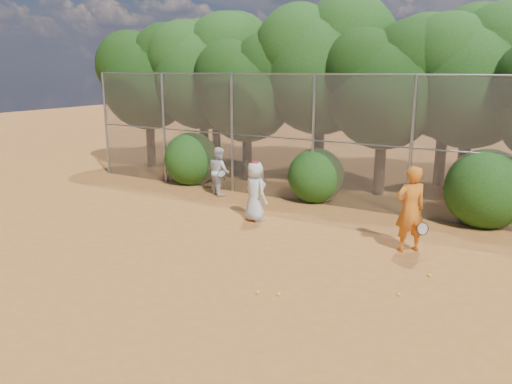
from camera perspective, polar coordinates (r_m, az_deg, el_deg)
The scene contains 23 objects.
ground at distance 10.57m, azimuth -2.21°, elevation -9.32°, with size 80.00×80.00×0.00m, color #A75F25.
fence_back at distance 15.30m, azimuth 9.57°, elevation 5.81°, with size 20.05×0.09×4.03m.
tree_0 at distance 21.88m, azimuth -12.14°, elevation 13.05°, with size 4.38×3.81×6.00m.
tree_1 at distance 20.68m, azimuth -5.91°, elevation 13.89°, with size 4.64×4.03×6.35m.
tree_2 at distance 18.72m, azimuth -0.86°, elevation 12.17°, with size 3.99×3.47×5.47m.
tree_3 at distance 18.46m, azimuth 7.72°, elevation 14.55°, with size 4.89×4.26×6.70m.
tree_4 at distance 17.06m, azimuth 14.73°, elevation 12.14°, with size 4.19×3.64×5.73m.
tree_5 at distance 17.34m, azimuth 23.70°, elevation 12.42°, with size 4.51×3.92×6.17m.
tree_9 at distance 23.14m, azimuth -4.51°, elevation 14.35°, with size 4.83×4.20×6.62m.
tree_10 at distance 20.88m, azimuth 7.57°, elevation 15.11°, with size 5.15×4.48×7.06m.
tree_11 at distance 19.07m, azimuth 21.33°, elevation 13.03°, with size 4.64×4.03×6.35m.
bush_0 at distance 18.60m, azimuth -7.40°, elevation 4.04°, with size 2.00×2.00×2.00m, color #173F0F.
bush_1 at distance 16.10m, azimuth 6.87°, elevation 2.14°, with size 1.80×1.80×1.80m, color #173F0F.
bush_2 at distance 14.84m, azimuth 24.85°, elevation 0.70°, with size 2.20×2.20×2.20m, color #173F0F.
player_yellow at distance 12.06m, azimuth 17.23°, elevation -1.88°, with size 0.93×0.86×2.03m.
player_teen at distance 13.88m, azimuth -0.07°, elevation 0.09°, with size 0.97×0.83×1.70m.
player_white at distance 16.84m, azimuth -4.22°, elevation 2.42°, with size 0.99×0.94×1.62m.
ball_0 at distance 11.01m, azimuth 19.18°, elevation -8.96°, with size 0.07×0.07×0.07m, color yellow.
ball_1 at distance 12.80m, azimuth 16.51°, elevation -5.52°, with size 0.07×0.07×0.07m, color yellow.
ball_2 at distance 9.62m, azimuth 2.58°, elevation -11.58°, with size 0.07×0.07×0.07m, color yellow.
ball_3 at distance 9.98m, azimuth 16.00°, elevation -11.16°, with size 0.07×0.07×0.07m, color yellow.
ball_4 at distance 9.67m, azimuth 0.18°, elevation -11.40°, with size 0.07×0.07×0.07m, color yellow.
ball_5 at distance 13.96m, azimuth 16.16°, elevation -3.86°, with size 0.07×0.07×0.07m, color yellow.
Camera 1 is at (5.25, -8.16, 4.19)m, focal length 35.00 mm.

